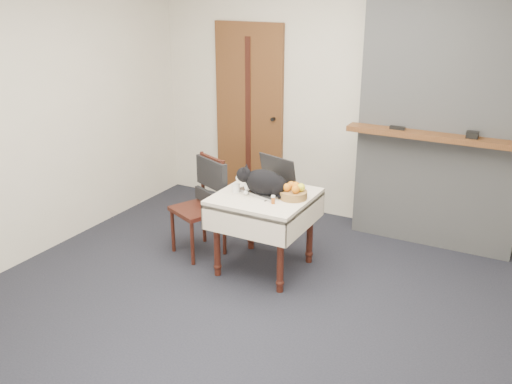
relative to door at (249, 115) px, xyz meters
The scene contains 12 objects.
ground 2.52m from the door, 58.72° to the right, with size 4.50×4.50×0.00m, color black.
room_shell 2.07m from the door, 51.56° to the right, with size 4.52×4.01×2.61m.
door is the anchor object (origin of this frame).
chimney 2.12m from the door, ahead, with size 1.62×0.48×2.60m.
side_table 1.77m from the door, 56.71° to the right, with size 0.78×0.78×0.70m.
laptop 1.64m from the door, 54.74° to the right, with size 0.47×0.43×0.29m.
cat 1.74m from the door, 56.68° to the right, with size 0.54×0.28×0.26m.
cream_jar 1.68m from the door, 65.00° to the right, with size 0.07×0.07×0.07m, color white.
pill_bottle 1.95m from the door, 55.34° to the right, with size 0.03×0.03×0.07m.
fruit_basket 1.85m from the door, 49.55° to the right, with size 0.23×0.23×0.13m.
desk_clutter 1.82m from the door, 52.54° to the right, with size 0.15×0.02×0.01m, color black.
chair 1.45m from the door, 77.79° to the right, with size 0.54×0.53×0.91m.
Camera 1 is at (1.82, -3.47, 2.40)m, focal length 40.00 mm.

